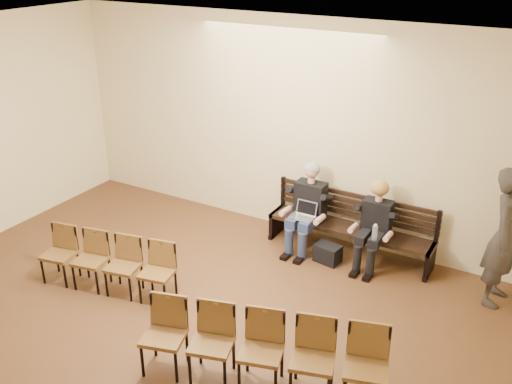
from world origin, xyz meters
TOP-DOWN VIEW (x-y plane):
  - room_walls at (0.00, 0.79)m, footprint 8.02×10.01m
  - bench at (1.31, 4.65)m, footprint 2.60×0.90m
  - seated_man at (0.64, 4.53)m, footprint 0.58×0.81m
  - seated_woman at (1.73, 4.53)m, footprint 0.53×0.73m
  - laptop at (0.67, 4.31)m, footprint 0.36×0.30m
  - water_bottle at (1.83, 4.23)m, footprint 0.09×0.09m
  - bag at (1.13, 4.25)m, footprint 0.42×0.32m
  - passerby at (3.50, 4.46)m, footprint 0.61×0.86m
  - chair_row_front at (-1.24, 2.04)m, footprint 2.02×0.82m
  - chair_row_back at (1.53, 1.47)m, footprint 2.72×1.22m

SIDE VIEW (x-z plane):
  - bag at x=1.13m, z-range 0.00..0.28m
  - bench at x=1.31m, z-range 0.00..0.45m
  - chair_row_front at x=-1.24m, z-range 0.00..0.81m
  - chair_row_back at x=1.53m, z-range 0.00..0.88m
  - laptop at x=0.67m, z-range 0.45..0.69m
  - water_bottle at x=1.83m, z-range 0.45..0.70m
  - seated_woman at x=1.73m, z-range 0.00..1.23m
  - seated_man at x=0.64m, z-range 0.00..1.40m
  - passerby at x=3.50m, z-range 0.00..2.22m
  - room_walls at x=0.00m, z-range 0.78..4.29m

